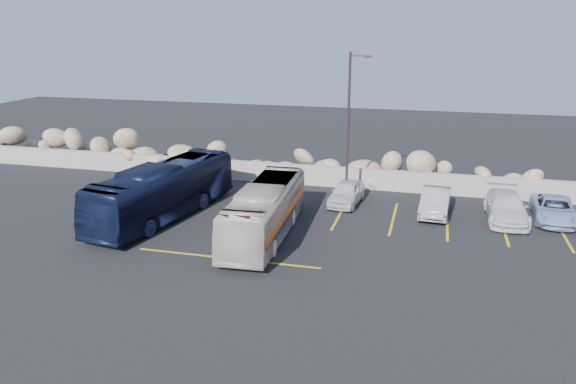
% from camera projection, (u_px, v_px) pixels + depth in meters
% --- Properties ---
extents(ground, '(90.00, 90.00, 0.00)m').
position_uv_depth(ground, '(248.00, 263.00, 22.89)').
color(ground, black).
rests_on(ground, ground).
extents(seawall, '(60.00, 0.40, 1.20)m').
position_uv_depth(seawall, '(312.00, 175.00, 33.84)').
color(seawall, gray).
rests_on(seawall, ground).
extents(riprap_pile, '(54.00, 2.80, 2.60)m').
position_uv_depth(riprap_pile, '(316.00, 159.00, 34.75)').
color(riprap_pile, '#8C735C').
rests_on(riprap_pile, ground).
extents(parking_lines, '(18.16, 9.36, 0.01)m').
position_uv_depth(parking_lines, '(377.00, 227.00, 26.92)').
color(parking_lines, gold).
rests_on(parking_lines, ground).
extents(lamppost, '(1.14, 0.18, 8.00)m').
position_uv_depth(lamppost, '(349.00, 123.00, 29.84)').
color(lamppost, '#2D2A28').
rests_on(lamppost, ground).
extents(vintage_bus, '(2.45, 8.82, 2.43)m').
position_uv_depth(vintage_bus, '(265.00, 211.00, 25.47)').
color(vintage_bus, beige).
rests_on(vintage_bus, ground).
extents(tour_coach, '(3.86, 10.07, 2.74)m').
position_uv_depth(tour_coach, '(163.00, 191.00, 27.94)').
color(tour_coach, black).
rests_on(tour_coach, ground).
extents(car_a, '(1.78, 3.77, 1.25)m').
position_uv_depth(car_a, '(347.00, 193.00, 30.27)').
color(car_a, silver).
rests_on(car_a, ground).
extents(car_b, '(1.61, 4.02, 1.30)m').
position_uv_depth(car_b, '(435.00, 202.00, 28.61)').
color(car_b, '#A7A6AB').
rests_on(car_b, ground).
extents(car_c, '(1.94, 4.58, 1.32)m').
position_uv_depth(car_c, '(506.00, 207.00, 27.72)').
color(car_c, silver).
rests_on(car_c, ground).
extents(car_d, '(2.09, 4.26, 1.16)m').
position_uv_depth(car_d, '(554.00, 210.00, 27.62)').
color(car_d, '#92A4D0').
rests_on(car_d, ground).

